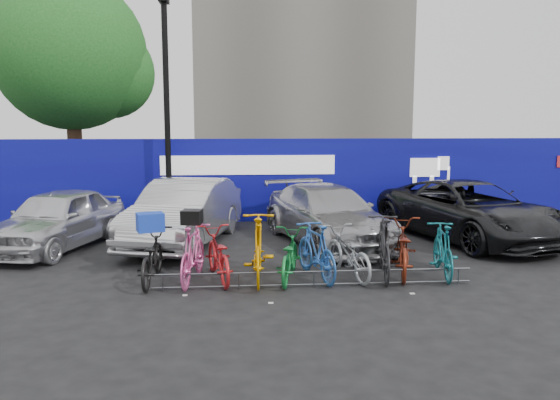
{
  "coord_description": "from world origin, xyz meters",
  "views": [
    {
      "loc": [
        -1.3,
        -9.74,
        2.84
      ],
      "look_at": [
        -0.39,
        2.0,
        1.18
      ],
      "focal_mm": 35.0,
      "sensor_mm": 36.0,
      "label": 1
    }
  ],
  "objects": [
    {
      "name": "ground",
      "position": [
        0.0,
        0.0,
        0.0
      ],
      "size": [
        100.0,
        100.0,
        0.0
      ],
      "primitive_type": "plane",
      "color": "black",
      "rests_on": "ground"
    },
    {
      "name": "hoarding",
      "position": [
        0.01,
        6.0,
        1.2
      ],
      "size": [
        22.0,
        0.18,
        2.4
      ],
      "color": "#0B097F",
      "rests_on": "ground"
    },
    {
      "name": "tree",
      "position": [
        -6.77,
        10.06,
        5.07
      ],
      "size": [
        5.4,
        5.2,
        7.8
      ],
      "color": "#382314",
      "rests_on": "ground"
    },
    {
      "name": "lamppost",
      "position": [
        -3.2,
        5.4,
        3.27
      ],
      "size": [
        0.25,
        0.5,
        6.11
      ],
      "color": "black",
      "rests_on": "ground"
    },
    {
      "name": "bike_rack",
      "position": [
        -0.0,
        -0.6,
        0.16
      ],
      "size": [
        5.6,
        0.03,
        0.3
      ],
      "color": "#595B60",
      "rests_on": "ground"
    },
    {
      "name": "car_0",
      "position": [
        -5.4,
        2.79,
        0.69
      ],
      "size": [
        2.66,
        4.32,
        1.37
      ],
      "primitive_type": "imported",
      "rotation": [
        0.0,
        0.0,
        -0.28
      ],
      "color": "silver",
      "rests_on": "ground"
    },
    {
      "name": "car_1",
      "position": [
        -2.57,
        3.08,
        0.76
      ],
      "size": [
        2.71,
        4.86,
        1.52
      ],
      "primitive_type": "imported",
      "rotation": [
        0.0,
        0.0,
        -0.25
      ],
      "color": "#B9BABE",
      "rests_on": "ground"
    },
    {
      "name": "car_2",
      "position": [
        0.82,
        2.92,
        0.68
      ],
      "size": [
        3.13,
        5.05,
        1.36
      ],
      "primitive_type": "imported",
      "rotation": [
        0.0,
        0.0,
        0.28
      ],
      "color": "#A0A0A5",
      "rests_on": "ground"
    },
    {
      "name": "car_3",
      "position": [
        4.32,
        3.0,
        0.72
      ],
      "size": [
        3.79,
        5.66,
        1.44
      ],
      "primitive_type": "imported",
      "rotation": [
        0.0,
        0.0,
        0.29
      ],
      "color": "black",
      "rests_on": "ground"
    },
    {
      "name": "bike_0",
      "position": [
        -2.86,
        -0.08,
        0.47
      ],
      "size": [
        0.67,
        1.8,
        0.94
      ],
      "primitive_type": "imported",
      "rotation": [
        0.0,
        0.0,
        3.11
      ],
      "color": "black",
      "rests_on": "ground"
    },
    {
      "name": "bike_1",
      "position": [
        -2.12,
        -0.13,
        0.53
      ],
      "size": [
        0.75,
        1.82,
        1.06
      ],
      "primitive_type": "imported",
      "rotation": [
        0.0,
        0.0,
        3.0
      ],
      "color": "#E7529F",
      "rests_on": "ground"
    },
    {
      "name": "bike_2",
      "position": [
        -1.68,
        -0.03,
        0.47
      ],
      "size": [
        1.01,
        1.89,
        0.94
      ],
      "primitive_type": "imported",
      "rotation": [
        0.0,
        0.0,
        3.37
      ],
      "color": "red",
      "rests_on": "ground"
    },
    {
      "name": "bike_3",
      "position": [
        -0.94,
        -0.12,
        0.61
      ],
      "size": [
        0.67,
        2.06,
        1.22
      ],
      "primitive_type": "imported",
      "rotation": [
        0.0,
        0.0,
        3.09
      ],
      "color": "#EA9902",
      "rests_on": "ground"
    },
    {
      "name": "bike_4",
      "position": [
        -0.39,
        -0.11,
        0.45
      ],
      "size": [
        0.96,
        1.82,
        0.91
      ],
      "primitive_type": "imported",
      "rotation": [
        0.0,
        0.0,
        2.92
      ],
      "color": "#167F35",
      "rests_on": "ground"
    },
    {
      "name": "bike_5",
      "position": [
        0.11,
        -0.09,
        0.52
      ],
      "size": [
        0.92,
        1.81,
        1.05
      ],
      "primitive_type": "imported",
      "rotation": [
        0.0,
        0.0,
        3.4
      ],
      "color": "blue",
      "rests_on": "ground"
    },
    {
      "name": "bike_6",
      "position": [
        0.71,
        -0.02,
        0.46
      ],
      "size": [
        1.04,
        1.85,
        0.92
      ],
      "primitive_type": "imported",
      "rotation": [
        0.0,
        0.0,
        3.4
      ],
      "color": "#95989C",
      "rests_on": "ground"
    },
    {
      "name": "bike_7",
      "position": [
        1.37,
        -0.09,
        0.58
      ],
      "size": [
        0.86,
        1.99,
        1.16
      ],
      "primitive_type": "imported",
      "rotation": [
        0.0,
        0.0,
        2.97
      ],
      "color": "black",
      "rests_on": "ground"
    },
    {
      "name": "bike_8",
      "position": [
        1.77,
        0.07,
        0.51
      ],
      "size": [
        1.16,
        2.06,
        1.03
      ],
      "primitive_type": "imported",
      "rotation": [
        0.0,
        0.0,
        2.88
      ],
      "color": "maroon",
      "rests_on": "ground"
    },
    {
      "name": "bike_9",
      "position": [
        2.49,
        -0.11,
        0.51
      ],
      "size": [
        0.75,
        1.74,
        1.01
      ],
      "primitive_type": "imported",
      "rotation": [
        0.0,
        0.0,
        2.98
      ],
      "color": "#116871",
      "rests_on": "ground"
    },
    {
      "name": "cargo_crate",
      "position": [
        -2.86,
        -0.08,
        1.1
      ],
      "size": [
        0.55,
        0.48,
        0.33
      ],
      "primitive_type": "cube",
      "rotation": [
        0.0,
        0.0,
        0.32
      ],
      "color": "blue",
      "rests_on": "bike_0"
    },
    {
      "name": "cargo_topcase",
      "position": [
        -2.12,
        -0.13,
        1.19
      ],
      "size": [
        0.39,
        0.36,
        0.25
      ],
      "primitive_type": "cube",
      "rotation": [
        0.0,
        0.0,
        -0.19
      ],
      "color": "black",
      "rests_on": "bike_1"
    }
  ]
}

